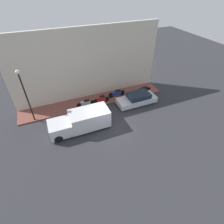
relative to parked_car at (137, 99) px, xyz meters
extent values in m
plane|color=#2D2D33|center=(-2.22, 4.16, -0.59)|extent=(60.00, 60.00, 0.00)
cube|color=brown|center=(2.15, 4.16, -0.52)|extent=(2.26, 15.69, 0.13)
cube|color=beige|center=(3.43, 4.16, 3.14)|extent=(0.30, 15.69, 7.45)
cube|color=silver|center=(0.00, 0.06, -0.14)|extent=(1.72, 4.26, 0.57)
cube|color=#192333|center=(0.00, -0.15, 0.39)|extent=(1.51, 2.34, 0.49)
cylinder|color=black|center=(-0.74, 1.75, -0.30)|extent=(0.20, 0.57, 0.57)
cylinder|color=black|center=(0.74, 1.75, -0.30)|extent=(0.20, 0.57, 0.57)
cylinder|color=black|center=(-0.74, -1.63, -0.30)|extent=(0.20, 0.57, 0.57)
cylinder|color=black|center=(0.74, -1.63, -0.30)|extent=(0.20, 0.57, 0.57)
cube|color=silver|center=(-1.57, 5.74, 0.39)|extent=(1.90, 3.44, 1.57)
cube|color=silver|center=(-1.57, 8.39, 0.16)|extent=(1.80, 1.85, 1.10)
cube|color=#192333|center=(-1.57, 8.67, 0.47)|extent=(1.61, 1.02, 0.44)
cylinder|color=black|center=(-2.39, 8.72, -0.24)|extent=(0.22, 0.70, 0.70)
cylinder|color=black|center=(-0.75, 8.72, -0.24)|extent=(0.22, 0.70, 0.70)
cylinder|color=black|center=(-2.39, 4.62, -0.24)|extent=(0.22, 0.70, 0.70)
cylinder|color=black|center=(-0.75, 4.62, -0.24)|extent=(0.22, 0.70, 0.70)
cube|color=#B7B7BF|center=(1.42, 5.31, -0.02)|extent=(0.30, 1.02, 0.41)
cube|color=black|center=(1.42, 5.17, 0.24)|extent=(0.27, 0.56, 0.12)
cylinder|color=black|center=(1.42, 5.98, -0.18)|extent=(0.10, 0.55, 0.55)
cylinder|color=black|center=(1.42, 4.63, -0.18)|extent=(0.10, 0.55, 0.55)
cube|color=black|center=(1.45, -1.63, -0.03)|extent=(0.30, 1.01, 0.37)
cube|color=black|center=(1.45, -1.77, 0.21)|extent=(0.27, 0.55, 0.12)
cylinder|color=black|center=(1.45, -0.96, -0.17)|extent=(0.10, 0.57, 0.57)
cylinder|color=black|center=(1.45, -2.30, -0.17)|extent=(0.10, 0.57, 0.57)
cube|color=navy|center=(1.91, 1.55, 0.01)|extent=(0.30, 1.06, 0.39)
cube|color=black|center=(1.91, 1.41, 0.27)|extent=(0.27, 0.58, 0.12)
cylinder|color=black|center=(1.91, 2.23, -0.14)|extent=(0.10, 0.63, 0.63)
cylinder|color=black|center=(1.91, 0.88, -0.14)|extent=(0.10, 0.63, 0.63)
cube|color=#B21E1E|center=(1.42, 3.60, 0.03)|extent=(0.30, 0.97, 0.49)
cube|color=black|center=(1.42, 3.46, 0.34)|extent=(0.27, 0.53, 0.12)
cylinder|color=black|center=(1.42, 4.22, -0.17)|extent=(0.10, 0.57, 0.57)
cylinder|color=black|center=(1.42, 2.97, -0.17)|extent=(0.10, 0.57, 0.57)
cylinder|color=black|center=(1.24, 10.43, 1.96)|extent=(0.12, 0.12, 4.83)
sphere|color=silver|center=(1.24, 10.43, 4.48)|extent=(0.36, 0.36, 0.36)
camera|label=1|loc=(-13.29, 8.44, 10.52)|focal=28.00mm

